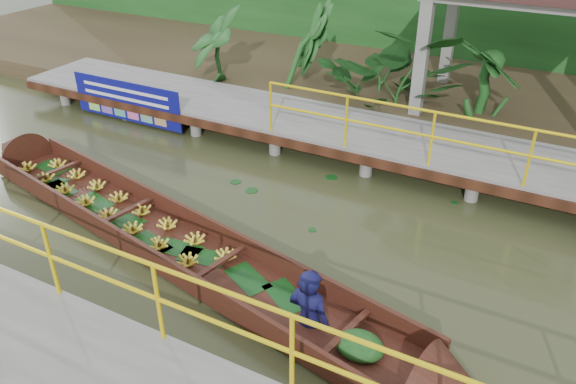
% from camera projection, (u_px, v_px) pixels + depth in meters
% --- Properties ---
extents(ground, '(80.00, 80.00, 0.00)m').
position_uv_depth(ground, '(248.00, 230.00, 9.17)').
color(ground, '#2E3118').
rests_on(ground, ground).
extents(land_strip, '(30.00, 8.00, 0.45)m').
position_uv_depth(land_strip, '(396.00, 83.00, 14.79)').
color(land_strip, '#35281A').
rests_on(land_strip, ground).
extents(far_dock, '(16.00, 2.06, 1.66)m').
position_uv_depth(far_dock, '(335.00, 129.00, 11.54)').
color(far_dock, slate).
rests_on(far_dock, ground).
extents(pavilion, '(4.40, 3.00, 3.00)m').
position_uv_depth(pavilion, '(532.00, 0.00, 11.36)').
color(pavilion, slate).
rests_on(pavilion, ground).
extents(vendor_boat, '(10.81, 3.28, 2.11)m').
position_uv_depth(vendor_boat, '(179.00, 241.00, 8.54)').
color(vendor_boat, '#32150D').
rests_on(vendor_boat, ground).
extents(blue_banner, '(3.01, 0.04, 0.94)m').
position_uv_depth(blue_banner, '(127.00, 101.00, 12.70)').
color(blue_banner, navy).
rests_on(blue_banner, ground).
extents(tropical_plants, '(14.35, 1.35, 1.69)m').
position_uv_depth(tropical_plants, '(471.00, 81.00, 11.66)').
color(tropical_plants, '#154014').
rests_on(tropical_plants, ground).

